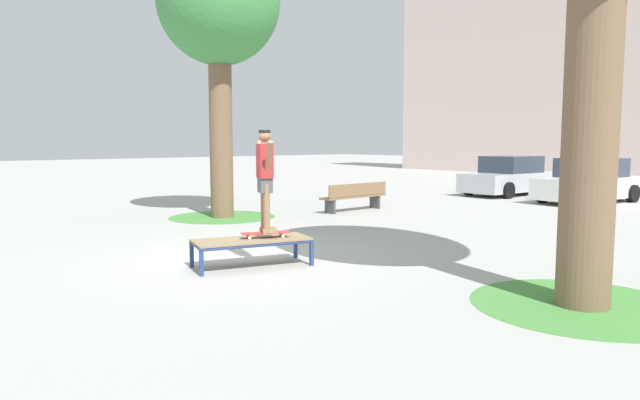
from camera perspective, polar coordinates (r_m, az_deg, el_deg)
ground_plane at (r=10.15m, az=-6.82°, el=-5.86°), size 120.00×120.00×0.00m
skate_box at (r=9.50m, az=-6.80°, el=-4.13°), size 1.28×2.04×0.46m
skateboard at (r=9.55m, az=-5.45°, el=-3.31°), size 0.51×0.81×0.09m
skater at (r=9.45m, az=-5.50°, el=2.66°), size 0.94×0.48×1.69m
tree_near_left at (r=16.12m, az=-10.06°, el=18.52°), size 3.25×3.25×7.48m
grass_patch_near_left at (r=15.86m, az=-9.70°, el=-1.67°), size 2.88×2.88×0.01m
grass_patch_near_right at (r=8.01m, az=24.64°, el=-9.51°), size 2.74×2.74×0.01m
car_silver at (r=23.31m, az=18.34°, el=2.19°), size 2.10×4.29×1.50m
car_white at (r=21.35m, az=25.23°, el=1.62°), size 2.25×4.36×1.50m
park_bench at (r=16.97m, az=3.49°, el=0.40°), size 0.49×2.41×0.83m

